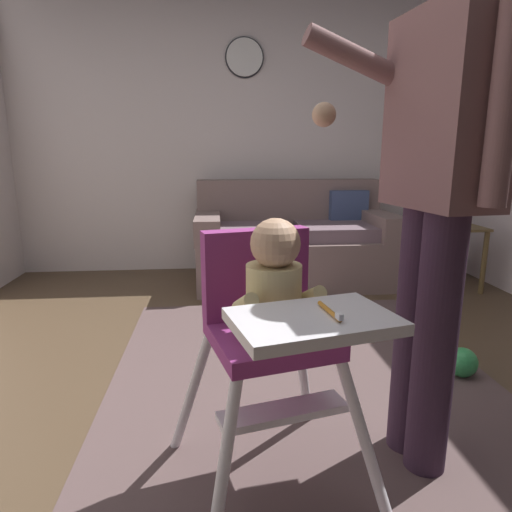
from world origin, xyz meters
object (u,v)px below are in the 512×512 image
adult_standing (436,193)px  sippy_cup (455,220)px  high_chair (272,311)px  toy_ball (462,362)px  wall_clock (244,57)px  couch (294,243)px  side_table (454,243)px

adult_standing → sippy_cup: size_ratio=16.97×
high_chair → sippy_cup: size_ratio=9.09×
toy_ball → wall_clock: wall_clock is taller
sippy_cup → toy_ball: bearing=-116.2°
couch → high_chair: size_ratio=1.82×
toy_ball → sippy_cup: (0.71, 1.44, 0.50)m
toy_ball → side_table: bearing=63.6°
couch → toy_ball: bearing=16.6°
high_chair → toy_ball: size_ratio=6.18×
high_chair → side_table: 2.73m
side_table → wall_clock: bearing=153.2°
adult_standing → toy_ball: 1.16m
couch → wall_clock: size_ratio=4.83×
sippy_cup → wall_clock: (-1.63, 0.83, 1.34)m
couch → sippy_cup: 1.32m
couch → side_table: bearing=74.3°
adult_standing → couch: bearing=-96.9°
couch → high_chair: high_chair is taller
side_table → sippy_cup: 0.19m
couch → wall_clock: (-0.39, 0.48, 1.58)m
side_table → sippy_cup: (-0.01, 0.00, 0.19)m
couch → high_chair: (-0.51, -2.43, 0.28)m
couch → adult_standing: 2.44m
couch → toy_ball: size_ratio=11.27×
adult_standing → sippy_cup: adult_standing is taller
adult_standing → side_table: size_ratio=3.26×
toy_ball → wall_clock: 3.07m
high_chair → wall_clock: (0.12, 2.91, 1.30)m
toy_ball → wall_clock: size_ratio=0.43×
high_chair → toy_ball: (1.04, 0.63, -0.54)m
sippy_cup → adult_standing: bearing=-121.2°
high_chair → side_table: (1.76, 2.08, -0.23)m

